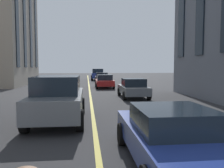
% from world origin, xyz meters
% --- Properties ---
extents(lane_centre_line, '(80.00, 0.16, 0.01)m').
position_xyz_m(lane_centre_line, '(20.00, 0.00, 0.00)').
color(lane_centre_line, '#D8C64C').
rests_on(lane_centre_line, ground_plane).
extents(car_blue_near, '(4.70, 2.14, 1.88)m').
position_xyz_m(car_blue_near, '(39.18, -1.54, 0.97)').
color(car_blue_near, navy).
rests_on(car_blue_near, ground_plane).
extents(car_red_mid, '(3.90, 1.89, 1.40)m').
position_xyz_m(car_red_mid, '(24.82, -1.60, 0.70)').
color(car_red_mid, '#B21E1E').
rests_on(car_red_mid, ground_plane).
extents(car_black_parked_b, '(3.90, 1.89, 1.40)m').
position_xyz_m(car_black_parked_b, '(33.30, -1.84, 0.70)').
color(car_black_parked_b, black).
rests_on(car_black_parked_b, ground_plane).
extents(car_grey_oncoming, '(3.90, 1.89, 1.40)m').
position_xyz_m(car_grey_oncoming, '(16.93, -3.08, 0.70)').
color(car_grey_oncoming, slate).
rests_on(car_grey_oncoming, ground_plane).
extents(car_blue_far, '(4.40, 1.95, 1.37)m').
position_xyz_m(car_blue_far, '(5.37, -1.60, 0.70)').
color(car_blue_far, navy).
rests_on(car_blue_far, ground_plane).
extents(car_grey_parked_a, '(4.70, 2.14, 1.88)m').
position_xyz_m(car_grey_parked_a, '(10.03, 1.45, 0.97)').
color(car_grey_parked_a, slate).
rests_on(car_grey_parked_a, ground_plane).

